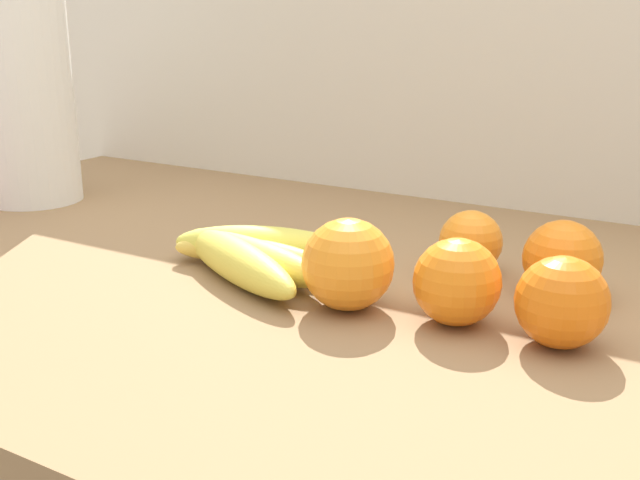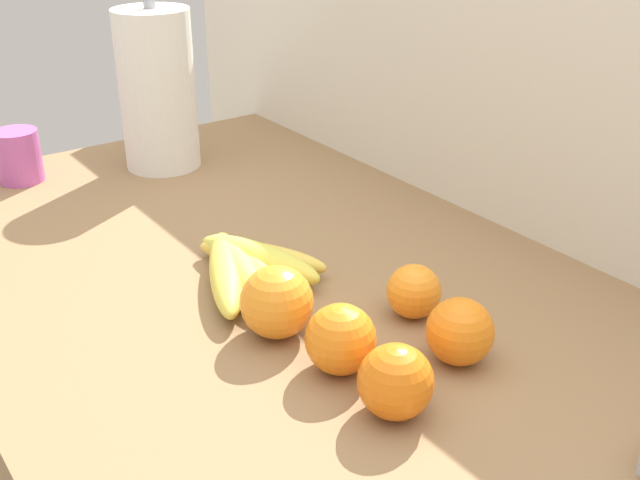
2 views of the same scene
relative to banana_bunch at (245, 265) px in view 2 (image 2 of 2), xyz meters
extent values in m
cube|color=silver|center=(0.28, 0.42, -0.23)|extent=(2.19, 0.06, 1.30)
ellipsoid|color=#E2D24C|center=(0.00, -0.03, 0.00)|extent=(0.21, 0.14, 0.04)
ellipsoid|color=#E3CF4C|center=(0.00, -0.01, 0.00)|extent=(0.21, 0.08, 0.04)
ellipsoid|color=#DDCB4C|center=(0.00, 0.00, 0.00)|extent=(0.19, 0.04, 0.03)
ellipsoid|color=#D8D24C|center=(0.00, 0.02, 0.00)|extent=(0.20, 0.10, 0.04)
ellipsoid|color=#E7C24C|center=(-0.01, 0.03, 0.00)|extent=(0.17, 0.13, 0.04)
sphere|color=orange|center=(0.23, -0.02, 0.02)|extent=(0.08, 0.08, 0.08)
sphere|color=orange|center=(0.29, 0.09, 0.02)|extent=(0.07, 0.07, 0.07)
sphere|color=orange|center=(0.13, -0.04, 0.02)|extent=(0.08, 0.08, 0.08)
sphere|color=orange|center=(0.31, -0.02, 0.02)|extent=(0.07, 0.07, 0.07)
sphere|color=orange|center=(0.19, 0.12, 0.01)|extent=(0.06, 0.06, 0.06)
cylinder|color=white|center=(-0.44, 0.10, 0.11)|extent=(0.13, 0.13, 0.27)
cylinder|color=gray|center=(-0.44, 0.10, 0.13)|extent=(0.02, 0.02, 0.30)
cylinder|color=#BF56AB|center=(-0.51, -0.13, 0.02)|extent=(0.07, 0.07, 0.09)
camera|label=1|loc=(0.44, -0.60, 0.24)|focal=43.09mm
camera|label=2|loc=(0.76, -0.43, 0.46)|focal=43.18mm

